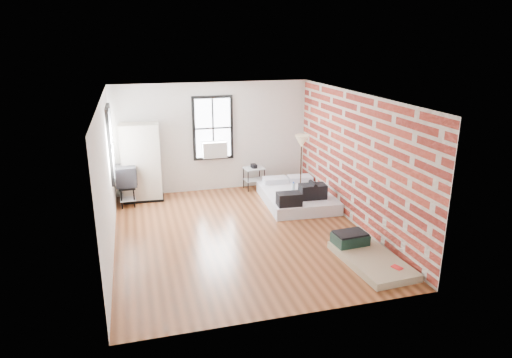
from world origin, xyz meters
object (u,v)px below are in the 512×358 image
object	(u,v)px
side_table	(254,172)
floor_lamp	(302,145)
mattress_main	(297,196)
mattress_bare	(366,255)
wardrobe	(141,163)
tv_stand	(126,177)

from	to	relation	value
side_table	floor_lamp	xyz separation A→B (m)	(0.96, -0.93, 0.89)
mattress_main	floor_lamp	distance (m)	1.26
mattress_bare	floor_lamp	distance (m)	3.74
wardrobe	tv_stand	bearing A→B (deg)	-142.54
mattress_bare	side_table	world-z (taller)	side_table
mattress_main	mattress_bare	world-z (taller)	mattress_main
mattress_bare	floor_lamp	xyz separation A→B (m)	(0.05, 3.53, 1.25)
side_table	floor_lamp	size ratio (longest dim) A/B	0.43
wardrobe	tv_stand	world-z (taller)	wardrobe
mattress_bare	tv_stand	size ratio (longest dim) A/B	1.80
mattress_main	floor_lamp	xyz separation A→B (m)	(0.23, 0.39, 1.17)
floor_lamp	tv_stand	size ratio (longest dim) A/B	1.65
tv_stand	wardrobe	bearing A→B (deg)	32.27
mattress_main	wardrobe	xyz separation A→B (m)	(-3.58, 1.24, 0.76)
mattress_main	mattress_bare	xyz separation A→B (m)	(0.18, -3.14, -0.08)
wardrobe	mattress_main	bearing A→B (deg)	-15.29
wardrobe	floor_lamp	distance (m)	3.93
mattress_main	wardrobe	bearing A→B (deg)	164.04
mattress_main	wardrobe	size ratio (longest dim) A/B	1.15
mattress_bare	wardrobe	size ratio (longest dim) A/B	0.91
mattress_main	tv_stand	xyz separation A→B (m)	(-3.96, 1.00, 0.50)
wardrobe	tv_stand	xyz separation A→B (m)	(-0.38, -0.25, -0.26)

